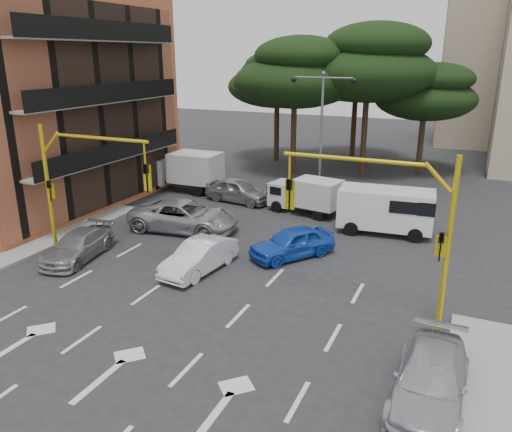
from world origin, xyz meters
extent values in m
plane|color=#28282B|center=(0.00, 0.00, 0.00)|extent=(120.00, 120.00, 0.00)
cube|color=gray|center=(0.00, 16.00, 0.07)|extent=(1.40, 6.00, 0.15)
cube|color=#AE6036|center=(-18.00, 8.00, 6.50)|extent=(15.00, 16.00, 13.00)
cube|color=black|center=(-10.44, 8.00, 6.00)|extent=(0.12, 14.72, 11.20)
cube|color=black|center=(9.94, 32.00, 8.50)|extent=(0.12, 11.04, 16.20)
cube|color=black|center=(4.94, 44.00, 7.50)|extent=(0.12, 11.04, 14.20)
cylinder|color=#382616|center=(-4.00, 22.00, 2.48)|extent=(0.44, 0.44, 4.95)
ellipsoid|color=black|center=(-4.00, 22.00, 6.93)|extent=(9.15, 9.15, 3.87)
ellipsoid|color=black|center=(-3.40, 21.60, 8.80)|extent=(6.86, 6.86, 2.86)
ellipsoid|color=black|center=(-4.50, 22.30, 8.25)|extent=(6.07, 6.07, 2.64)
cylinder|color=#382616|center=(1.00, 24.00, 2.70)|extent=(0.44, 0.44, 5.40)
ellipsoid|color=black|center=(1.00, 24.00, 7.56)|extent=(9.98, 9.98, 4.22)
ellipsoid|color=black|center=(1.60, 23.60, 9.60)|extent=(7.49, 7.49, 3.12)
ellipsoid|color=black|center=(0.50, 24.30, 9.00)|extent=(6.62, 6.62, 2.88)
cylinder|color=#382616|center=(-7.00, 26.00, 2.25)|extent=(0.44, 0.44, 4.50)
ellipsoid|color=black|center=(-7.00, 26.00, 6.30)|extent=(8.32, 8.32, 3.52)
ellipsoid|color=black|center=(-6.40, 25.60, 8.00)|extent=(6.24, 6.24, 2.60)
ellipsoid|color=black|center=(-7.50, 26.30, 7.50)|extent=(5.52, 5.52, 2.40)
cylinder|color=#382616|center=(5.00, 26.00, 2.02)|extent=(0.44, 0.44, 4.05)
ellipsoid|color=black|center=(5.00, 26.00, 5.67)|extent=(7.49, 7.49, 3.17)
ellipsoid|color=black|center=(5.60, 25.60, 7.20)|extent=(5.62, 5.62, 2.34)
ellipsoid|color=black|center=(4.50, 26.30, 6.75)|extent=(4.97, 4.97, 2.16)
cylinder|color=#382616|center=(-1.00, 29.00, 2.48)|extent=(0.44, 0.44, 4.95)
ellipsoid|color=black|center=(-1.00, 29.00, 6.93)|extent=(9.15, 9.15, 3.87)
ellipsoid|color=black|center=(-0.40, 28.60, 8.80)|extent=(6.86, 6.86, 2.86)
ellipsoid|color=black|center=(-1.50, 29.30, 8.25)|extent=(6.07, 6.07, 2.64)
cylinder|color=gold|center=(8.60, 2.00, 3.00)|extent=(0.18, 0.18, 6.00)
cylinder|color=gold|center=(8.05, 2.00, 5.25)|extent=(0.95, 0.14, 0.95)
cylinder|color=gold|center=(5.30, 2.00, 5.60)|extent=(4.80, 0.14, 0.14)
cylinder|color=gold|center=(3.10, 2.00, 5.15)|extent=(0.08, 0.08, 0.90)
imported|color=black|center=(3.10, 2.00, 4.10)|extent=(0.20, 0.24, 1.20)
cube|color=gold|center=(3.10, 2.08, 4.10)|extent=(0.36, 0.06, 1.10)
imported|color=black|center=(8.38, 1.85, 3.00)|extent=(0.16, 0.20, 1.00)
cube|color=gold|center=(8.38, 1.95, 3.00)|extent=(0.35, 0.08, 0.70)
cylinder|color=gold|center=(-8.60, 2.00, 3.00)|extent=(0.18, 0.18, 6.00)
cylinder|color=gold|center=(-8.05, 2.00, 5.25)|extent=(0.95, 0.14, 0.95)
cylinder|color=gold|center=(-5.30, 2.00, 5.60)|extent=(4.80, 0.14, 0.14)
cylinder|color=gold|center=(-3.10, 2.00, 5.15)|extent=(0.08, 0.08, 0.90)
imported|color=black|center=(-3.10, 2.00, 4.10)|extent=(0.20, 0.24, 1.20)
cube|color=gold|center=(-3.10, 2.08, 4.10)|extent=(0.36, 0.06, 1.10)
imported|color=black|center=(-8.38, 1.85, 3.00)|extent=(0.16, 0.20, 1.00)
cube|color=gold|center=(-8.38, 1.95, 3.00)|extent=(0.35, 0.08, 0.70)
cylinder|color=slate|center=(0.00, 16.00, 3.90)|extent=(0.16, 0.16, 7.50)
cylinder|color=slate|center=(-0.90, 16.00, 7.55)|extent=(1.80, 0.10, 0.10)
sphere|color=black|center=(-1.90, 16.00, 7.40)|extent=(0.36, 0.36, 0.36)
cylinder|color=slate|center=(0.90, 16.00, 7.55)|extent=(1.80, 0.10, 0.10)
sphere|color=black|center=(1.90, 16.00, 7.40)|extent=(0.36, 0.36, 0.36)
sphere|color=slate|center=(0.00, 16.00, 7.80)|extent=(0.24, 0.24, 0.24)
imported|color=silver|center=(-1.21, 2.79, 0.67)|extent=(1.88, 4.19, 1.34)
imported|color=#1648B9|center=(1.86, 5.92, 0.70)|extent=(3.70, 4.29, 1.39)
imported|color=gray|center=(-6.97, 1.74, 0.62)|extent=(2.43, 4.49, 1.24)
imported|color=#A4A6AC|center=(-4.60, 7.00, 0.79)|extent=(5.99, 3.30, 1.59)
imported|color=#969A9E|center=(-4.33, 13.00, 0.74)|extent=(4.56, 2.36, 1.48)
imported|color=#ACAEB4|center=(8.70, -2.04, 0.66)|extent=(1.91, 4.55, 1.31)
camera|label=1|loc=(9.07, -14.21, 8.94)|focal=35.00mm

